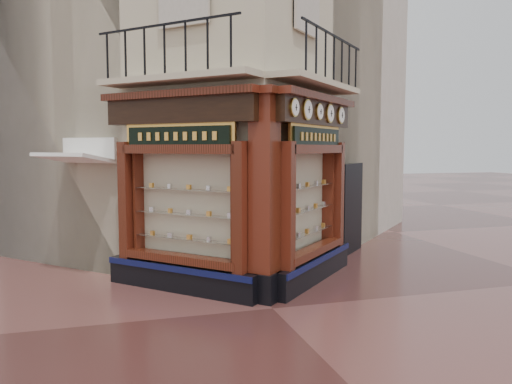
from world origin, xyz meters
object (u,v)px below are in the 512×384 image
object	(u,v)px
corner_pilaster	(265,198)
signboard_left	(178,136)
clock_d	(330,113)
clock_b	(307,110)
clock_e	(341,115)
clock_a	(294,107)
signboard_right	(317,137)
awning	(77,277)
clock_c	(319,112)

from	to	relation	value
corner_pilaster	signboard_left	xyz separation A→B (m)	(-1.46, 1.01, 1.15)
clock_d	clock_b	bearing A→B (deg)	-180.00
corner_pilaster	clock_e	xyz separation A→B (m)	(2.38, 1.78, 1.67)
corner_pilaster	clock_d	size ratio (longest dim) A/B	9.67
clock_a	signboard_right	size ratio (longest dim) A/B	0.18
clock_d	signboard_right	size ratio (longest dim) A/B	0.22
corner_pilaster	clock_b	world-z (taller)	corner_pilaster
awning	corner_pilaster	bearing A→B (deg)	-173.62
clock_c	corner_pilaster	bearing A→B (deg)	165.18
clock_b	clock_c	size ratio (longest dim) A/B	1.21
clock_a	clock_e	xyz separation A→B (m)	(1.82, 1.82, -0.00)
clock_d	awning	xyz separation A→B (m)	(-5.39, 1.53, -3.62)
clock_c	awning	world-z (taller)	clock_c
signboard_right	clock_a	bearing A→B (deg)	-175.42
signboard_left	signboard_right	bearing A→B (deg)	-135.00
awning	signboard_left	world-z (taller)	signboard_left
clock_b	corner_pilaster	bearing A→B (deg)	156.50
clock_e	awning	xyz separation A→B (m)	(-5.90, 1.03, -3.62)
corner_pilaster	awning	world-z (taller)	corner_pilaster
clock_b	clock_e	distance (m)	1.96
clock_a	awning	size ratio (longest dim) A/B	0.22
corner_pilaster	clock_b	bearing A→B (deg)	-23.50
clock_b	awning	world-z (taller)	clock_b
clock_d	signboard_right	bearing A→B (deg)	167.03
corner_pilaster	signboard_left	distance (m)	2.12
signboard_left	signboard_right	xyz separation A→B (m)	(2.92, -0.00, 0.00)
clock_d	signboard_left	size ratio (longest dim) A/B	0.22
corner_pilaster	awning	distance (m)	4.90
clock_e	signboard_left	size ratio (longest dim) A/B	0.21
awning	signboard_right	size ratio (longest dim) A/B	0.85
clock_a	signboard_right	bearing A→B (deg)	4.58
awning	clock_d	bearing A→B (deg)	-150.86
clock_e	signboard_right	distance (m)	1.31
awning	signboard_left	size ratio (longest dim) A/B	0.86
clock_d	clock_e	world-z (taller)	clock_d
awning	signboard_left	xyz separation A→B (m)	(2.05, -1.79, 3.10)
clock_c	clock_d	distance (m)	0.62
clock_b	clock_c	xyz separation A→B (m)	(0.45, 0.45, 0.00)
awning	signboard_left	bearing A→B (deg)	-176.14
signboard_left	signboard_right	world-z (taller)	signboard_right
clock_c	signboard_left	xyz separation A→B (m)	(-2.90, 0.17, -0.52)
signboard_right	signboard_left	bearing A→B (deg)	135.00
corner_pilaster	clock_b	distance (m)	1.99
clock_c	awning	size ratio (longest dim) A/B	0.21
corner_pilaster	clock_d	world-z (taller)	corner_pilaster
clock_d	clock_e	bearing A→B (deg)	-0.00
clock_d	clock_e	size ratio (longest dim) A/B	1.05
clock_e	signboard_right	xyz separation A→B (m)	(-0.92, -0.77, -0.52)
clock_b	awning	distance (m)	6.27
clock_b	signboard_left	size ratio (longest dim) A/B	0.22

